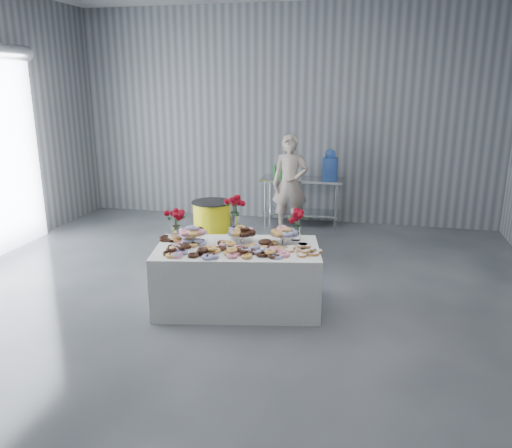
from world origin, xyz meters
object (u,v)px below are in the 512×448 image
(prep_table, at_px, (302,193))
(water_jug, at_px, (330,166))
(display_table, at_px, (238,277))
(trash_barrel, at_px, (212,226))
(person, at_px, (290,184))

(prep_table, relative_size, water_jug, 2.71)
(display_table, bearing_deg, trash_barrel, 115.78)
(trash_barrel, bearing_deg, person, 53.87)
(water_jug, distance_m, trash_barrel, 2.58)
(display_table, height_order, prep_table, prep_table)
(prep_table, distance_m, trash_barrel, 2.18)
(person, xyz_separation_m, trash_barrel, (-1.01, -1.39, -0.46))
(trash_barrel, bearing_deg, water_jug, 47.46)
(display_table, distance_m, water_jug, 3.89)
(water_jug, xyz_separation_m, person, (-0.66, -0.43, -0.28))
(water_jug, relative_size, person, 0.32)
(display_table, distance_m, prep_table, 3.75)
(display_table, xyz_separation_m, person, (0.09, 3.30, 0.49))
(display_table, relative_size, prep_table, 1.27)
(trash_barrel, bearing_deg, prep_table, 57.25)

